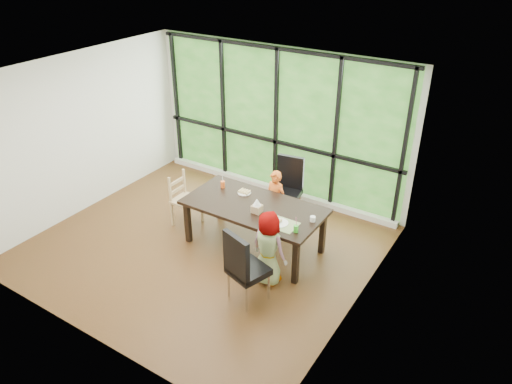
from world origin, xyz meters
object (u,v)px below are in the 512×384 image
chair_interior_leather (248,266)px  tissue_box (257,209)px  child_toddler (275,201)px  child_older (269,248)px  plate_near (279,223)px  plate_far (244,193)px  orange_cup (223,184)px  green_cup (296,229)px  dining_table (254,226)px  chair_window_leather (286,190)px  white_mug (313,219)px  chair_end_beech (186,200)px

chair_interior_leather → tissue_box: (-0.44, 0.90, 0.27)m
child_toddler → child_older: child_older is taller
child_older → tissue_box: (-0.48, 0.44, 0.25)m
chair_interior_leather → plate_near: 0.84m
plate_far → orange_cup: size_ratio=1.92×
tissue_box → green_cup: bearing=-12.0°
dining_table → tissue_box: tissue_box is taller
chair_window_leather → chair_interior_leather: size_ratio=1.00×
green_cup → dining_table: bearing=160.8°
child_toddler → orange_cup: 0.89m
plate_near → white_mug: white_mug is taller
child_older → white_mug: child_older is taller
dining_table → tissue_box: size_ratio=15.55×
child_older → plate_near: bearing=-75.2°
white_mug → chair_interior_leather: bearing=-107.8°
plate_far → green_cup: size_ratio=2.00×
plate_near → green_cup: green_cup is taller
chair_interior_leather → child_toddler: chair_interior_leather is taller
chair_interior_leather → green_cup: 0.84m
chair_window_leather → plate_near: 1.40m
child_toddler → child_older: size_ratio=0.93×
dining_table → tissue_box: bearing=-45.4°
chair_interior_leather → chair_end_beech: size_ratio=1.20×
orange_cup → tissue_box: (0.87, -0.36, 0.00)m
plate_far → tissue_box: 0.61m
plate_far → child_toddler: bearing=50.8°
chair_interior_leather → child_older: (0.04, 0.46, 0.01)m
dining_table → orange_cup: size_ratio=19.27×
plate_near → tissue_box: tissue_box is taller
child_toddler → orange_cup: size_ratio=9.46×
dining_table → plate_near: size_ratio=8.13×
dining_table → plate_far: plate_far is taller
child_toddler → dining_table: bearing=-83.8°
chair_window_leather → plate_far: bearing=-120.7°
chair_window_leather → orange_cup: bearing=-140.0°
orange_cup → white_mug: (1.67, -0.14, -0.02)m
dining_table → orange_cup: bearing=164.1°
chair_interior_leather → orange_cup: (-1.31, 1.26, 0.26)m
chair_end_beech → orange_cup: size_ratio=8.22×
plate_near → dining_table: bearing=157.2°
plate_near → white_mug: 0.48m
chair_window_leather → tissue_box: bearing=-90.8°
child_toddler → chair_end_beech: bearing=-146.8°
tissue_box → chair_end_beech: bearing=175.4°
chair_window_leather → chair_interior_leather: (0.60, -2.06, 0.00)m
orange_cup → white_mug: bearing=-4.9°
chair_interior_leather → chair_end_beech: (-1.89, 1.02, -0.09)m
orange_cup → plate_far: bearing=3.8°
child_toddler → plate_near: bearing=-50.5°
child_toddler → tissue_box: child_toddler is taller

